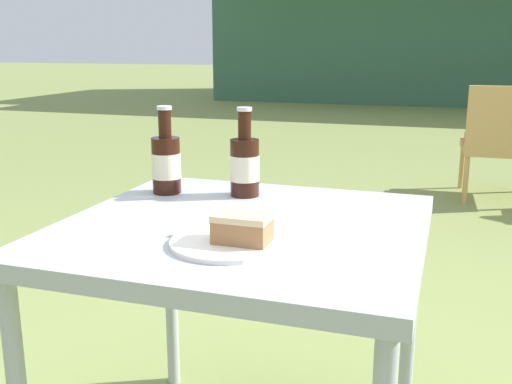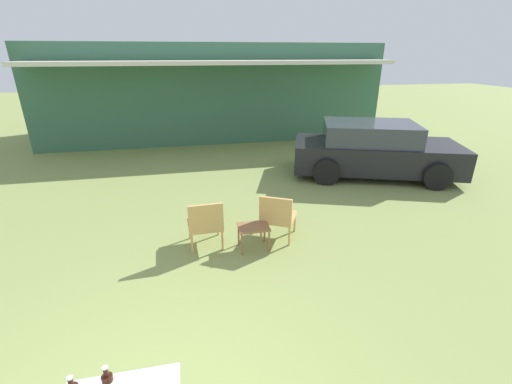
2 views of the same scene
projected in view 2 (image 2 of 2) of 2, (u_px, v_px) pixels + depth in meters
cabin_building at (212, 90)px, 12.97m from camera, size 11.74×5.00×3.27m
parked_car at (374, 150)px, 8.72m from camera, size 4.40×2.97×1.35m
wicker_chair_cushioned at (205, 222)px, 5.49m from camera, size 0.56×0.57×0.83m
wicker_chair_plain at (277, 215)px, 5.71m from camera, size 0.73×0.74×0.83m
garden_side_table at (254, 229)px, 5.46m from camera, size 0.49×0.37×0.40m
cola_bottle_near at (108, 383)px, 2.44m from camera, size 0.08×0.08×0.24m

